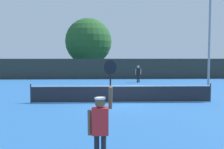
% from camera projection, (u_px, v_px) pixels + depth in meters
% --- Properties ---
extents(ground_plane, '(120.00, 120.00, 0.00)m').
position_uv_depth(ground_plane, '(122.00, 102.00, 15.32)').
color(ground_plane, '#235693').
extents(tennis_net, '(10.33, 0.08, 1.07)m').
position_uv_depth(tennis_net, '(122.00, 93.00, 15.28)').
color(tennis_net, '#232328').
rests_on(tennis_net, ground).
extents(perimeter_fence, '(29.86, 0.12, 2.31)m').
position_uv_depth(perimeter_fence, '(112.00, 69.00, 30.80)').
color(perimeter_fence, '#2D332D').
rests_on(perimeter_fence, ground).
extents(player_serving, '(0.67, 0.40, 2.57)m').
position_uv_depth(player_serving, '(101.00, 122.00, 6.14)').
color(player_serving, red).
rests_on(player_serving, ground).
extents(player_receiving, '(0.57, 0.24, 1.65)m').
position_uv_depth(player_receiving, '(138.00, 72.00, 26.50)').
color(player_receiving, black).
rests_on(player_receiving, ground).
extents(tennis_ball, '(0.07, 0.07, 0.07)m').
position_uv_depth(tennis_ball, '(169.00, 100.00, 15.98)').
color(tennis_ball, '#CCE033').
rests_on(tennis_ball, ground).
extents(light_pole, '(1.18, 0.28, 8.50)m').
position_uv_depth(light_pole, '(210.00, 29.00, 22.06)').
color(light_pole, gray).
rests_on(light_pole, ground).
extents(large_tree, '(6.21, 6.21, 7.67)m').
position_uv_depth(large_tree, '(88.00, 41.00, 35.99)').
color(large_tree, brown).
rests_on(large_tree, ground).
extents(parked_car_near, '(2.28, 4.36, 1.69)m').
position_uv_depth(parked_car_near, '(87.00, 69.00, 36.67)').
color(parked_car_near, '#B7B7BC').
rests_on(parked_car_near, ground).
extents(parked_car_mid, '(2.49, 4.43, 1.69)m').
position_uv_depth(parked_car_mid, '(122.00, 69.00, 36.97)').
color(parked_car_mid, '#B7B7BC').
rests_on(parked_car_mid, ground).
extents(parked_car_far, '(2.17, 4.31, 1.69)m').
position_uv_depth(parked_car_far, '(155.00, 69.00, 38.79)').
color(parked_car_far, navy).
rests_on(parked_car_far, ground).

